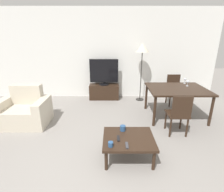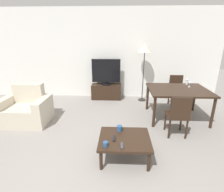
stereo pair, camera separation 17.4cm
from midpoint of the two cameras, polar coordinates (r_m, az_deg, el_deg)
ground_plane at (r=2.61m, az=-10.95°, el=-27.82°), size 18.00×18.00×0.00m
wall_back at (r=5.57m, az=-2.83°, el=13.38°), size 7.33×0.06×2.70m
armchair at (r=4.42m, az=-25.24°, el=-4.09°), size 1.04×0.75×0.85m
tv_stand at (r=5.52m, az=-0.97°, el=1.45°), size 0.91×0.39×0.46m
tv at (r=5.36m, az=-1.01°, el=7.80°), size 0.86×0.30×0.79m
coffee_table at (r=2.88m, az=5.90°, el=-14.21°), size 0.81×0.70×0.36m
dining_table at (r=4.38m, az=21.82°, el=1.22°), size 1.35×1.09×0.73m
dining_chair_near at (r=3.62m, az=22.11°, el=-5.54°), size 0.40×0.40×0.85m
dining_chair_far at (r=5.28m, az=21.15°, el=2.14°), size 0.40×0.40×0.85m
floor_lamp at (r=5.22m, az=11.62°, el=14.43°), size 0.39×0.39×1.71m
remote_primary at (r=2.82m, az=2.54°, el=-13.71°), size 0.04×0.15×0.02m
remote_secondary at (r=2.67m, az=5.18°, el=-15.87°), size 0.04×0.15×0.02m
cup_white_near at (r=3.02m, az=4.17°, el=-10.49°), size 0.09×0.09×0.09m
cup_colored_far at (r=2.64m, az=-0.18°, el=-15.46°), size 0.08×0.08×0.07m
wine_glass_left at (r=4.62m, az=25.02°, el=3.90°), size 0.07×0.07×0.15m
wine_glass_center at (r=4.85m, az=24.31°, el=4.67°), size 0.07×0.07×0.15m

